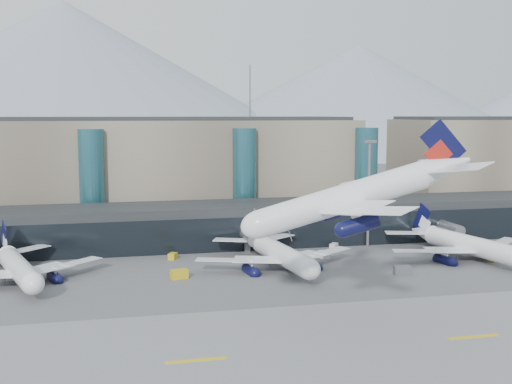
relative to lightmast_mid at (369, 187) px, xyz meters
The scene contains 20 objects.
ground 58.41m from the lightmast_mid, 122.01° to the right, with size 900.00×900.00×0.00m, color #515154.
runway_strip 71.25m from the lightmast_mid, 115.46° to the right, with size 400.00×40.00×0.04m, color slate.
runway_markings 71.24m from the lightmast_mid, 115.46° to the right, with size 128.00×1.00×0.02m.
concourse 32.94m from the lightmast_mid, 162.04° to the left, with size 170.00×27.00×10.00m.
terminal_main 69.21m from the lightmast_mid, 142.63° to the left, with size 130.00×30.00×31.00m.
terminal_east 77.40m from the lightmast_mid, 32.87° to the left, with size 70.00×30.00×31.00m.
teal_towers 51.97m from the lightmast_mid, 149.97° to the left, with size 116.40×19.40×46.00m.
mountain_ridge 333.77m from the lightmast_mid, 92.42° to the left, with size 910.00×400.00×110.00m.
lightmast_mid is the anchor object (origin of this frame).
hero_jet 57.10m from the lightmast_mid, 113.53° to the right, with size 37.93×37.69×12.28m.
jet_parked_left 80.60m from the lightmast_mid, 168.72° to the right, with size 33.53×35.28×11.33m.
jet_parked_mid 32.67m from the lightmast_mid, 150.07° to the right, with size 36.34×36.30×11.80m.
jet_parked_right 23.90m from the lightmast_mid, 45.58° to the right, with size 36.21×36.98×11.91m.
veh_a 82.49m from the lightmast_mid, 169.68° to the right, with size 3.29×1.85×1.85m, color silver.
veh_b 49.49m from the lightmast_mid, behind, with size 2.40×1.48×1.39m, color gold.
veh_c 30.90m from the lightmast_mid, 98.49° to the right, with size 3.28×1.73×1.82m, color #4C4C51.
veh_d 16.69m from the lightmast_mid, 167.92° to the right, with size 2.59×1.39×1.48m, color silver.
veh_e 32.72m from the lightmast_mid, 45.04° to the right, with size 3.17×1.80×1.80m, color gold.
veh_g 22.27m from the lightmast_mid, 145.48° to the right, with size 2.69×1.57×1.57m, color silver.
veh_h 53.80m from the lightmast_mid, 156.48° to the right, with size 3.27×1.72×1.81m, color gold.
Camera 1 is at (-30.09, -94.61, 31.85)m, focal length 45.00 mm.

